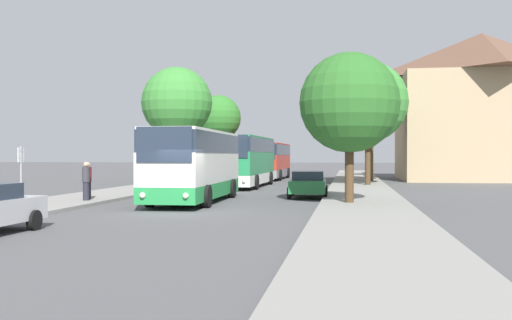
# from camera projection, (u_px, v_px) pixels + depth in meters

# --- Properties ---
(ground_plane) EXTENTS (300.00, 300.00, 0.00)m
(ground_plane) POSITION_uv_depth(u_px,v_px,m) (191.00, 212.00, 24.12)
(ground_plane) COLOR #4C4C4F
(ground_plane) RESTS_ON ground
(sidewalk_left) EXTENTS (4.00, 120.00, 0.15)m
(sidewalk_left) POSITION_uv_depth(u_px,v_px,m) (30.00, 207.00, 25.19)
(sidewalk_left) COLOR gray
(sidewalk_left) RESTS_ON ground_plane
(sidewalk_right) EXTENTS (4.00, 120.00, 0.15)m
(sidewalk_right) POSITION_uv_depth(u_px,v_px,m) (367.00, 212.00, 23.04)
(sidewalk_right) COLOR gray
(sidewalk_right) RESTS_ON ground_plane
(building_right_background) EXTENTS (14.48, 13.34, 13.40)m
(building_right_background) POSITION_uv_depth(u_px,v_px,m) (482.00, 107.00, 54.58)
(building_right_background) COLOR tan
(building_right_background) RESTS_ON ground_plane
(bus_front) EXTENTS (2.96, 10.38, 3.45)m
(bus_front) POSITION_uv_depth(u_px,v_px,m) (195.00, 164.00, 29.03)
(bus_front) COLOR #238942
(bus_front) RESTS_ON ground_plane
(bus_middle) EXTENTS (2.83, 11.51, 3.57)m
(bus_middle) POSITION_uv_depth(u_px,v_px,m) (247.00, 160.00, 42.76)
(bus_middle) COLOR silver
(bus_middle) RESTS_ON ground_plane
(bus_rear) EXTENTS (2.95, 10.78, 3.34)m
(bus_rear) POSITION_uv_depth(u_px,v_px,m) (270.00, 160.00, 55.97)
(bus_rear) COLOR gray
(bus_rear) RESTS_ON ground_plane
(parked_car_right_near) EXTENTS (2.15, 4.35, 1.42)m
(parked_car_right_near) POSITION_uv_depth(u_px,v_px,m) (308.00, 184.00, 32.08)
(parked_car_right_near) COLOR #236B38
(parked_car_right_near) RESTS_ON ground_plane
(bus_stop_sign) EXTENTS (0.08, 0.45, 2.49)m
(bus_stop_sign) POSITION_uv_depth(u_px,v_px,m) (21.00, 170.00, 24.22)
(bus_stop_sign) COLOR gray
(bus_stop_sign) RESTS_ON sidewalk_left
(pedestrian_waiting_far) EXTENTS (0.36, 0.36, 1.81)m
(pedestrian_waiting_far) POSITION_uv_depth(u_px,v_px,m) (86.00, 181.00, 28.13)
(pedestrian_waiting_far) COLOR #23232D
(pedestrian_waiting_far) RESTS_ON sidewalk_left
(pedestrian_walking_back) EXTENTS (0.36, 0.36, 1.78)m
(pedestrian_walking_back) POSITION_uv_depth(u_px,v_px,m) (88.00, 180.00, 29.06)
(pedestrian_walking_back) COLOR #23232D
(pedestrian_walking_back) RESTS_ON sidewalk_left
(tree_left_near) EXTENTS (5.76, 5.76, 9.31)m
(tree_left_near) POSITION_uv_depth(u_px,v_px,m) (177.00, 103.00, 48.79)
(tree_left_near) COLOR brown
(tree_left_near) RESTS_ON sidewalk_left
(tree_left_far) EXTENTS (4.35, 4.35, 7.88)m
(tree_left_far) POSITION_uv_depth(u_px,v_px,m) (218.00, 118.00, 57.42)
(tree_left_far) COLOR #47331E
(tree_left_far) RESTS_ON sidewalk_left
(tree_right_near) EXTENTS (4.52, 4.52, 6.76)m
(tree_right_near) POSITION_uv_depth(u_px,v_px,m) (349.00, 103.00, 26.91)
(tree_right_near) COLOR #47331E
(tree_right_near) RESTS_ON sidewalk_right
(tree_right_mid) EXTENTS (5.76, 5.76, 8.81)m
(tree_right_mid) POSITION_uv_depth(u_px,v_px,m) (368.00, 102.00, 42.80)
(tree_right_mid) COLOR #47331E
(tree_right_mid) RESTS_ON sidewalk_right
(tree_right_far) EXTENTS (5.40, 5.40, 8.78)m
(tree_right_far) POSITION_uv_depth(u_px,v_px,m) (371.00, 107.00, 49.32)
(tree_right_far) COLOR #513D23
(tree_right_far) RESTS_ON sidewalk_right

